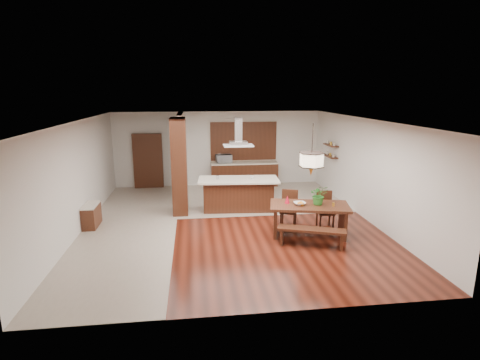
{
  "coord_description": "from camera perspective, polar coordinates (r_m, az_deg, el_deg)",
  "views": [
    {
      "loc": [
        -0.97,
        -10.04,
        3.66
      ],
      "look_at": [
        0.3,
        0.0,
        1.25
      ],
      "focal_mm": 28.0,
      "sensor_mm": 36.0,
      "label": 1
    }
  ],
  "objects": [
    {
      "name": "room_shell",
      "position": [
        10.22,
        -1.67,
        4.39
      ],
      "size": [
        9.0,
        9.04,
        2.92
      ],
      "color": "#39120A",
      "rests_on": "ground"
    },
    {
      "name": "tile_hallway",
      "position": [
        10.84,
        -16.34,
        -6.89
      ],
      "size": [
        2.5,
        9.0,
        0.01
      ],
      "primitive_type": "cube",
      "color": "#B3A595",
      "rests_on": "ground"
    },
    {
      "name": "tile_kitchen",
      "position": [
        13.25,
        2.73,
        -2.64
      ],
      "size": [
        5.5,
        4.0,
        0.01
      ],
      "primitive_type": "cube",
      "color": "#B3A595",
      "rests_on": "ground"
    },
    {
      "name": "soffit_band",
      "position": [
        10.12,
        -1.71,
        8.99
      ],
      "size": [
        8.0,
        9.0,
        0.02
      ],
      "primitive_type": "cube",
      "color": "#371F0D",
      "rests_on": "room_shell"
    },
    {
      "name": "partition_pier",
      "position": [
        11.47,
        -9.22,
        2.1
      ],
      "size": [
        0.45,
        1.0,
        2.9
      ],
      "primitive_type": "cube",
      "color": "#33180E",
      "rests_on": "ground"
    },
    {
      "name": "partition_stub",
      "position": [
        13.53,
        -8.94,
        3.83
      ],
      "size": [
        0.18,
        2.4,
        2.9
      ],
      "primitive_type": "cube",
      "color": "silver",
      "rests_on": "ground"
    },
    {
      "name": "hallway_console",
      "position": [
        11.14,
        -21.69,
        -5.06
      ],
      "size": [
        0.37,
        0.88,
        0.63
      ],
      "primitive_type": "cube",
      "color": "#33180E",
      "rests_on": "ground"
    },
    {
      "name": "hallway_doorway",
      "position": [
        14.78,
        -13.82,
        2.83
      ],
      "size": [
        1.1,
        0.2,
        2.1
      ],
      "primitive_type": "cube",
      "color": "#33180E",
      "rests_on": "ground"
    },
    {
      "name": "rear_counter",
      "position": [
        14.73,
        0.66,
        0.9
      ],
      "size": [
        2.6,
        0.62,
        0.95
      ],
      "color": "#33180E",
      "rests_on": "ground"
    },
    {
      "name": "kitchen_window",
      "position": [
        14.76,
        0.53,
        5.95
      ],
      "size": [
        2.6,
        0.08,
        1.5
      ],
      "primitive_type": "cube",
      "color": "brown",
      "rests_on": "room_shell"
    },
    {
      "name": "shelf_lower",
      "position": [
        13.72,
        13.58,
        3.54
      ],
      "size": [
        0.26,
        0.9,
        0.04
      ],
      "primitive_type": "cube",
      "color": "#33180E",
      "rests_on": "room_shell"
    },
    {
      "name": "shelf_upper",
      "position": [
        13.66,
        13.67,
        5.19
      ],
      "size": [
        0.26,
        0.9,
        0.04
      ],
      "primitive_type": "cube",
      "color": "#33180E",
      "rests_on": "room_shell"
    },
    {
      "name": "dining_table",
      "position": [
        9.82,
        10.5,
        -4.94
      ],
      "size": [
        2.16,
        1.4,
        0.83
      ],
      "rotation": [
        0.0,
        0.0,
        -0.21
      ],
      "color": "#33180E",
      "rests_on": "ground"
    },
    {
      "name": "dining_bench",
      "position": [
        9.27,
        10.8,
        -8.58
      ],
      "size": [
        1.64,
        0.9,
        0.46
      ],
      "primitive_type": null,
      "rotation": [
        0.0,
        0.0,
        -0.36
      ],
      "color": "#33180E",
      "rests_on": "ground"
    },
    {
      "name": "dining_chair_left",
      "position": [
        10.39,
        7.42,
        -4.4
      ],
      "size": [
        0.58,
        0.58,
        1.01
      ],
      "primitive_type": null,
      "rotation": [
        0.0,
        0.0,
        -0.38
      ],
      "color": "#33180E",
      "rests_on": "ground"
    },
    {
      "name": "dining_chair_right",
      "position": [
        10.48,
        12.89,
        -4.51
      ],
      "size": [
        0.47,
        0.47,
        1.0
      ],
      "primitive_type": null,
      "rotation": [
        0.0,
        0.0,
        -0.06
      ],
      "color": "#33180E",
      "rests_on": "ground"
    },
    {
      "name": "pendant_lantern",
      "position": [
        9.44,
        10.92,
        4.53
      ],
      "size": [
        0.64,
        0.64,
        1.31
      ],
      "primitive_type": null,
      "color": "beige",
      "rests_on": "room_shell"
    },
    {
      "name": "foliage_plant",
      "position": [
        9.74,
        11.94,
        -2.23
      ],
      "size": [
        0.52,
        0.47,
        0.51
      ],
      "primitive_type": "imported",
      "rotation": [
        0.0,
        0.0,
        -0.16
      ],
      "color": "#2C7627",
      "rests_on": "dining_table"
    },
    {
      "name": "fruit_bowl",
      "position": [
        9.68,
        9.07,
        -3.56
      ],
      "size": [
        0.31,
        0.31,
        0.07
      ],
      "primitive_type": "imported",
      "rotation": [
        0.0,
        0.0,
        0.06
      ],
      "color": "#BEB5A7",
      "rests_on": "dining_table"
    },
    {
      "name": "napkin_cone",
      "position": [
        9.76,
        7.22,
        -2.95
      ],
      "size": [
        0.16,
        0.16,
        0.2
      ],
      "primitive_type": "cone",
      "rotation": [
        0.0,
        0.0,
        0.23
      ],
      "color": "#B90D24",
      "rests_on": "dining_table"
    },
    {
      "name": "gold_ornament",
      "position": [
        9.73,
        14.04,
        -3.63
      ],
      "size": [
        0.08,
        0.08,
        0.09
      ],
      "primitive_type": "cylinder",
      "rotation": [
        0.0,
        0.0,
        0.24
      ],
      "color": "gold",
      "rests_on": "dining_table"
    },
    {
      "name": "kitchen_island",
      "position": [
        11.72,
        -0.26,
        -2.14
      ],
      "size": [
        2.54,
        1.26,
        1.02
      ],
      "rotation": [
        0.0,
        0.0,
        -0.08
      ],
      "color": "#33180E",
      "rests_on": "ground"
    },
    {
      "name": "range_hood",
      "position": [
        11.36,
        -0.27,
        7.35
      ],
      "size": [
        0.9,
        0.55,
        0.87
      ],
      "primitive_type": null,
      "color": "silver",
      "rests_on": "room_shell"
    },
    {
      "name": "island_cup",
      "position": [
        11.54,
        1.81,
        0.38
      ],
      "size": [
        0.13,
        0.13,
        0.1
      ],
      "primitive_type": "imported",
      "rotation": [
        0.0,
        0.0,
        -0.04
      ],
      "color": "white",
      "rests_on": "kitchen_island"
    },
    {
      "name": "microwave",
      "position": [
        14.53,
        -2.49,
        3.27
      ],
      "size": [
        0.64,
        0.5,
        0.32
      ],
      "primitive_type": "imported",
      "rotation": [
        0.0,
        0.0,
        0.19
      ],
      "color": "silver",
      "rests_on": "rear_counter"
    }
  ]
}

